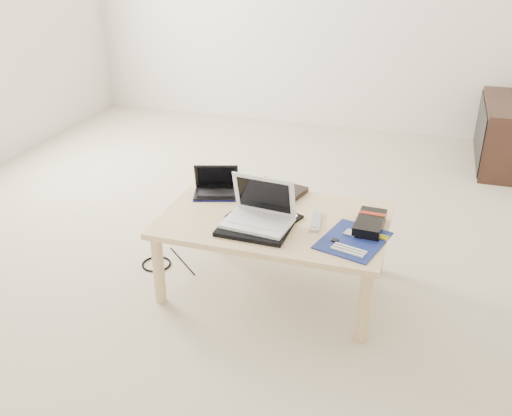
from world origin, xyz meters
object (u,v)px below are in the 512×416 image
(netbook, at_px, (216,188))
(gpu_box, at_px, (370,223))
(media_cabinet, at_px, (507,134))
(white_laptop, at_px, (260,213))
(coffee_table, at_px, (274,226))

(netbook, xyz_separation_m, gpu_box, (0.83, -0.14, -0.01))
(netbook, bearing_deg, gpu_box, -9.82)
(media_cabinet, height_order, netbook, netbook)
(netbook, relative_size, white_laptop, 0.82)
(coffee_table, distance_m, media_cabinet, 2.49)
(netbook, bearing_deg, media_cabinet, 50.76)
(coffee_table, relative_size, netbook, 4.05)
(coffee_table, bearing_deg, netbook, 155.33)
(netbook, xyz_separation_m, white_laptop, (0.32, -0.27, 0.03))
(media_cabinet, xyz_separation_m, gpu_box, (-0.79, -2.13, 0.18))
(netbook, distance_m, white_laptop, 0.42)
(white_laptop, xyz_separation_m, gpu_box, (0.51, 0.13, -0.04))
(white_laptop, bearing_deg, gpu_box, 13.92)
(coffee_table, xyz_separation_m, white_laptop, (-0.05, -0.10, 0.11))
(coffee_table, xyz_separation_m, gpu_box, (0.46, 0.03, 0.08))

